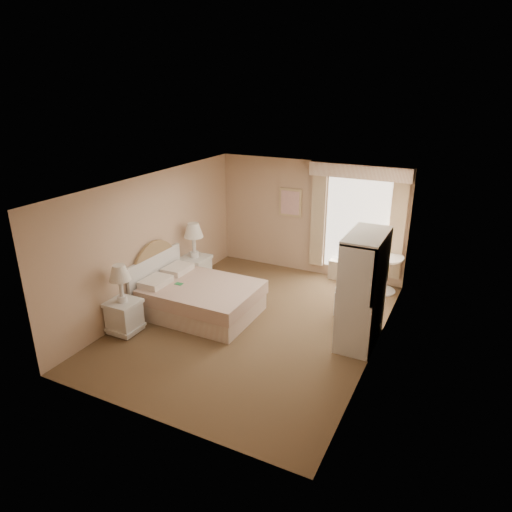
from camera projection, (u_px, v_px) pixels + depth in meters
The scene contains 9 objects.
room at pixel (253, 259), 7.64m from camera, with size 4.21×5.51×2.51m.
window at pixel (356, 221), 9.40m from camera, with size 2.05×0.22×2.51m.
framed_art at pixel (290, 203), 10.00m from camera, with size 0.52×0.04×0.62m.
bed at pixel (197, 297), 8.39m from camera, with size 2.05×1.53×1.35m.
nightstand_near at pixel (123, 308), 7.67m from camera, with size 0.50×0.50×1.22m.
nightstand_far at pixel (195, 263), 9.48m from camera, with size 0.55×0.55×1.34m.
round_table at pixel (384, 268), 9.19m from camera, with size 0.73×0.73×0.77m.
cafe_chair at pixel (349, 285), 8.32m from camera, with size 0.47×0.47×0.95m.
armoire at pixel (362, 298), 7.31m from camera, with size 0.56×1.12×1.87m.
Camera 1 is at (3.21, -6.37, 4.01)m, focal length 32.00 mm.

